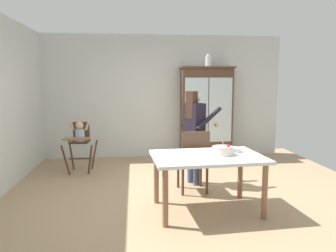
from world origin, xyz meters
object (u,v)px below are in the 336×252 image
Objects in this scene: adult_person at (195,126)px; dining_table at (207,163)px; birthday_cake at (223,151)px; serving_bowl at (234,150)px; ceramic_vase at (208,61)px; high_chair_with_toddler at (80,137)px; dining_chair_far_side at (194,157)px; china_cabinet at (206,113)px.

adult_person is 1.04× the size of dining_table.
birthday_cake reaches higher than serving_bowl.
serving_bowl is at bearing 37.73° from birthday_cake.
dining_table is 0.47m from serving_bowl.
ceramic_vase reaches higher than high_chair_with_toddler.
dining_table is 0.70m from dining_chair_far_side.
high_chair_with_toddler is 0.62× the size of adult_person.
high_chair_with_toddler is 0.65× the size of dining_table.
ceramic_vase is at bearing 77.06° from dining_table.
ceramic_vase is (0.03, 0.00, 1.11)m from china_cabinet.
dining_table is (-0.04, -1.15, -0.32)m from adult_person.
birthday_cake is (-0.45, -2.95, -0.21)m from china_cabinet.
china_cabinet reaches higher than high_chair_with_toddler.
ceramic_vase is 3.11m from serving_bowl.
dining_chair_far_side is at bearing 93.88° from dining_table.
ceramic_vase is 0.28× the size of high_chair_with_toddler.
adult_person is at bearing 110.77° from serving_bowl.
china_cabinet is 1.37× the size of dining_table.
china_cabinet is 2.11× the size of high_chair_with_toddler.
high_chair_with_toddler is at bearing 141.14° from serving_bowl.
high_chair_with_toddler is at bearing 39.83° from adult_person.
china_cabinet is at bearing 81.41° from birthday_cake.
birthday_cake is 1.56× the size of serving_bowl.
china_cabinet is 2.09× the size of dining_chair_far_side.
china_cabinet is 1.11m from ceramic_vase.
dining_chair_far_side is (-0.25, 0.67, -0.24)m from birthday_cake.
dining_table is (-0.65, -2.97, -0.36)m from china_cabinet.
serving_bowl is 0.72m from dining_chair_far_side.
dining_chair_far_side is (1.89, -1.39, -0.10)m from high_chair_with_toddler.
adult_person reaches higher than dining_table.
adult_person is at bearing 87.75° from dining_table.
high_chair_with_toddler is (-2.59, -0.89, -0.35)m from china_cabinet.
china_cabinet is 7.15× the size of birthday_cake.
adult_person is (-0.61, -1.82, -0.04)m from china_cabinet.
dining_chair_far_side is (-0.05, 0.69, -0.09)m from dining_table.
serving_bowl is at bearing 23.62° from dining_table.
ceramic_vase is 0.18× the size of adult_person.
adult_person reaches higher than high_chair_with_toddler.
serving_bowl is (0.21, 0.16, -0.03)m from birthday_cake.
adult_person is 1.59× the size of dining_chair_far_side.
adult_person is at bearing -21.85° from high_chair_with_toddler.
adult_person is 1.05m from serving_bowl.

